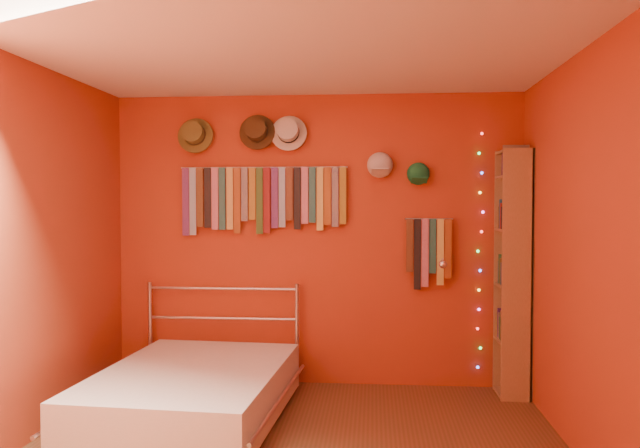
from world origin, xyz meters
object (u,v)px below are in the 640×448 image
(tie_rack, at_px, (262,196))
(bookshelf, at_px, (518,271))
(bed, at_px, (192,393))
(reading_lamp, at_px, (442,264))

(tie_rack, xyz_separation_m, bookshelf, (2.12, -0.16, -0.61))
(bed, bearing_deg, bookshelf, 21.71)
(reading_lamp, height_order, bookshelf, bookshelf)
(tie_rack, distance_m, reading_lamp, 1.63)
(tie_rack, distance_m, bed, 1.75)
(tie_rack, relative_size, reading_lamp, 4.94)
(reading_lamp, bearing_deg, tie_rack, 173.91)
(bookshelf, distance_m, bed, 2.71)
(bed, bearing_deg, tie_rack, 74.29)
(reading_lamp, relative_size, bed, 0.16)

